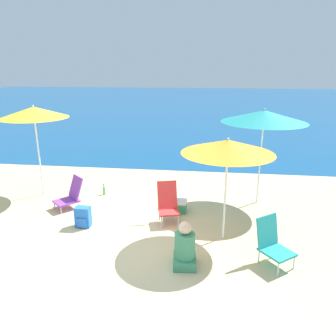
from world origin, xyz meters
The scene contains 12 objects.
ground_plane centered at (0.00, 0.00, 0.00)m, with size 60.00×60.00×0.00m, color #D1BA89.
sea_water centered at (0.00, 24.75, 0.00)m, with size 60.00×40.00×0.01m.
beach_umbrella_teal centered at (2.57, 2.50, 2.09)m, with size 1.93×1.93×2.26m.
beach_umbrella_yellow centered at (-2.81, 2.34, 2.10)m, with size 1.62×1.62×2.28m.
beach_umbrella_orange centered at (1.70, 0.66, 1.81)m, with size 1.67×1.67×1.97m.
beach_chair_teal centered at (2.46, -0.07, 0.40)m, with size 0.68×0.71×0.80m.
beach_chair_red centered at (0.56, 1.24, 0.44)m, with size 0.53×0.61×0.86m.
beach_chair_purple centered at (-1.76, 1.67, 0.32)m, with size 0.73×0.75×0.72m.
person_seated_near centered at (1.04, -0.33, 0.32)m, with size 0.41×0.47×0.80m.
backpack_blue centered at (-1.13, 0.78, 0.21)m, with size 0.30×0.22×0.43m.
water_bottle centered at (-1.25, 2.52, 0.11)m, with size 0.06×0.06×0.29m.
cooler_box centered at (0.74, 1.73, 0.14)m, with size 0.38×0.29×0.28m.
Camera 1 is at (1.36, -5.04, 3.17)m, focal length 35.00 mm.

